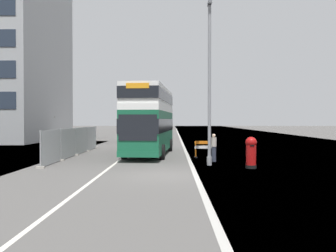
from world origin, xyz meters
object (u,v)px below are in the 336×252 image
Objects in this scene: double_decker_bus at (150,120)px; red_pillar_postbox at (251,151)px; car_receding_far at (144,130)px; roadworks_barrier at (205,147)px; pedestrian_at_kerb at (214,148)px; car_receding_mid at (160,132)px; car_far_side at (163,128)px; car_oncoming_near at (128,133)px; lamppost_foreground at (209,88)px.

red_pillar_postbox is at bearing -51.77° from double_decker_bus.
red_pillar_postbox is 0.37× the size of car_receding_far.
roadworks_barrier is 0.86× the size of pedestrian_at_kerb.
pedestrian_at_kerb is (7.07, -34.25, -0.14)m from car_receding_far.
car_receding_mid is 28.24m from pedestrian_at_kerb.
car_oncoming_near is at bearing -98.41° from car_far_side.
car_oncoming_near is (-7.32, 16.32, 0.35)m from roadworks_barrier.
car_oncoming_near reaches higher than pedestrian_at_kerb.
car_far_side is at bearing 81.59° from car_oncoming_near.
car_receding_mid is (-0.04, 23.47, -1.68)m from double_decker_bus.
car_far_side reaches higher than roadworks_barrier.
car_receding_mid is 6.92m from car_receding_far.
roadworks_barrier is 0.33× the size of car_receding_far.
lamppost_foreground reaches higher than car_far_side.
double_decker_bus is 23.53m from car_receding_mid.
car_far_side is at bearing 95.59° from roadworks_barrier.
car_far_side reaches higher than car_receding_mid.
lamppost_foreground is 30.16m from car_receding_mid.
red_pillar_postbox is at bearing -61.45° from pedestrian_at_kerb.
car_far_side is (0.01, 37.55, -1.56)m from double_decker_bus.
lamppost_foreground is 2.05× the size of car_receding_far.
car_far_side is (-3.88, 39.61, 0.37)m from roadworks_barrier.
car_receding_far is at bearing 87.80° from car_oncoming_near.
double_decker_bus is 1.18× the size of lamppost_foreground.
double_decker_bus is 2.45× the size of car_oncoming_near.
pedestrian_at_kerb is at bearing -78.34° from car_receding_far.
car_receding_far is (0.60, 15.54, -0.03)m from car_oncoming_near.
pedestrian_at_kerb is at bearing 118.55° from red_pillar_postbox.
car_receding_far is 34.97m from pedestrian_at_kerb.
roadworks_barrier is (-1.99, 5.40, -0.23)m from red_pillar_postbox.
car_far_side reaches higher than pedestrian_at_kerb.
red_pillar_postbox is 3.44m from pedestrian_at_kerb.
car_receding_mid is at bearing 97.32° from lamppost_foreground.
pedestrian_at_kerb is at bearing -46.37° from double_decker_bus.
red_pillar_postbox is at bearing -79.17° from car_receding_mid.
red_pillar_postbox is 0.37× the size of car_oncoming_near.
car_receding_mid is 2.27× the size of pedestrian_at_kerb.
lamppost_foreground is 5.53× the size of red_pillar_postbox.
lamppost_foreground is 22.00m from car_oncoming_near.
pedestrian_at_kerb is at bearing -67.71° from car_oncoming_near.
car_far_side is (3.44, 23.28, 0.02)m from car_oncoming_near.
double_decker_bus reaches higher than red_pillar_postbox.
car_oncoming_near is (-7.21, 20.51, -3.37)m from lamppost_foreground.
car_receding_mid is (3.39, 9.21, -0.09)m from car_oncoming_near.
car_receding_far reaches higher than car_receding_mid.
car_receding_mid is (-3.93, 25.53, 0.25)m from roadworks_barrier.
roadworks_barrier is 17.89m from car_oncoming_near.
lamppost_foreground is 36.81m from car_receding_far.
car_receding_far reaches higher than red_pillar_postbox.
double_decker_bus is 2.80× the size of car_receding_mid.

